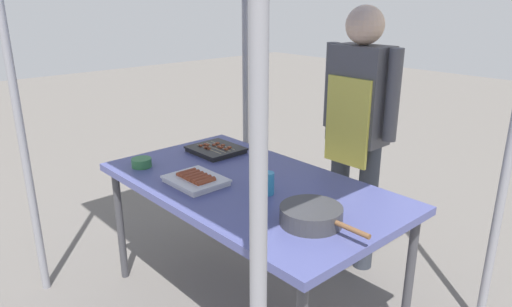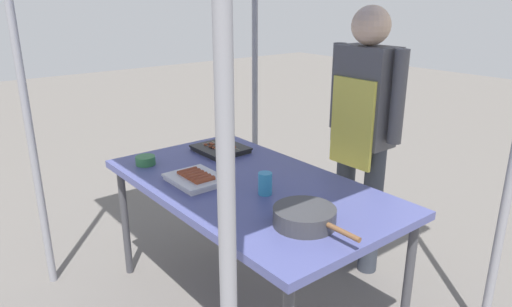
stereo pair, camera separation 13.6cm
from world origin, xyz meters
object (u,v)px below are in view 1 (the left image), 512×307
at_px(cooking_wok, 312,215).
at_px(condiment_bowl, 142,163).
at_px(tray_grilled_sausages, 196,180).
at_px(tray_meat_skewers, 216,150).
at_px(stall_table, 249,192).
at_px(drink_cup_near_edge, 267,183).
at_px(vendor_woman, 358,119).

distance_m(cooking_wok, condiment_bowl, 1.13).
height_order(cooking_wok, condiment_bowl, cooking_wok).
height_order(tray_grilled_sausages, tray_meat_skewers, tray_grilled_sausages).
bearing_deg(tray_grilled_sausages, stall_table, 49.88).
xyz_separation_m(tray_grilled_sausages, drink_cup_near_edge, (0.34, 0.18, 0.03)).
distance_m(condiment_bowl, drink_cup_near_edge, 0.80).
distance_m(stall_table, vendor_woman, 0.86).
bearing_deg(cooking_wok, condiment_bowl, -170.40).
height_order(condiment_bowl, drink_cup_near_edge, drink_cup_near_edge).
bearing_deg(cooking_wok, drink_cup_near_edge, 167.68).
bearing_deg(vendor_woman, stall_table, 84.76).
bearing_deg(vendor_woman, drink_cup_near_edge, 96.26).
xyz_separation_m(tray_meat_skewers, vendor_woman, (0.59, 0.63, 0.20)).
relative_size(stall_table, tray_meat_skewers, 5.27).
bearing_deg(vendor_woman, cooking_wok, 116.03).
height_order(drink_cup_near_edge, vendor_woman, vendor_woman).
xyz_separation_m(cooking_wok, drink_cup_near_edge, (-0.36, 0.08, 0.01)).
bearing_deg(cooking_wok, vendor_woman, 116.03).
bearing_deg(vendor_woman, condiment_bowl, 58.98).
relative_size(cooking_wok, condiment_bowl, 3.80).
height_order(cooking_wok, drink_cup_near_edge, drink_cup_near_edge).
xyz_separation_m(tray_grilled_sausages, cooking_wok, (0.70, 0.11, 0.02)).
bearing_deg(condiment_bowl, tray_meat_skewers, 81.24).
height_order(stall_table, tray_grilled_sausages, tray_grilled_sausages).
relative_size(tray_meat_skewers, cooking_wok, 0.71).
bearing_deg(drink_cup_near_edge, vendor_woman, 96.26).
distance_m(tray_grilled_sausages, cooking_wok, 0.71).
bearing_deg(vendor_woman, tray_grilled_sausages, 76.20).
xyz_separation_m(tray_meat_skewers, condiment_bowl, (-0.07, -0.47, 0.01)).
relative_size(tray_meat_skewers, drink_cup_near_edge, 2.73).
distance_m(tray_grilled_sausages, drink_cup_near_edge, 0.39).
xyz_separation_m(tray_grilled_sausages, condiment_bowl, (-0.41, -0.08, 0.00)).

